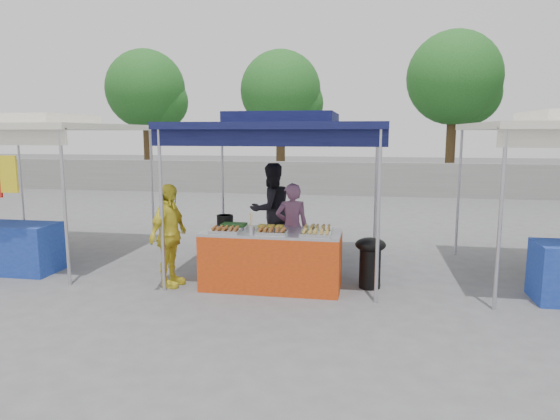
% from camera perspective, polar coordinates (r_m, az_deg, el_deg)
% --- Properties ---
extents(ground_plane, '(80.00, 80.00, 0.00)m').
position_cam_1_polar(ground_plane, '(7.51, -0.81, -8.64)').
color(ground_plane, '#5A5A5D').
extents(back_wall, '(40.00, 0.25, 1.20)m').
position_cam_1_polar(back_wall, '(18.16, 5.80, 3.59)').
color(back_wall, gray).
rests_on(back_wall, ground_plane).
extents(main_canopy, '(3.20, 3.20, 2.57)m').
position_cam_1_polar(main_canopy, '(8.12, 0.47, 9.65)').
color(main_canopy, silver).
rests_on(main_canopy, ground_plane).
extents(neighbor_stall_left, '(3.20, 3.20, 2.57)m').
position_cam_1_polar(neighbor_stall_left, '(9.63, -27.48, 3.94)').
color(neighbor_stall_left, silver).
rests_on(neighbor_stall_left, ground_plane).
extents(tree_0, '(3.42, 3.34, 5.74)m').
position_cam_1_polar(tree_0, '(22.54, -14.69, 12.83)').
color(tree_0, '#412F19').
rests_on(tree_0, ground_plane).
extents(tree_1, '(3.30, 3.20, 5.51)m').
position_cam_1_polar(tree_1, '(20.49, 0.51, 13.08)').
color(tree_1, '#412F19').
rests_on(tree_1, ground_plane).
extents(tree_2, '(3.57, 3.53, 6.06)m').
position_cam_1_polar(tree_2, '(20.60, 19.64, 13.62)').
color(tree_2, '#412F19').
rests_on(tree_2, ground_plane).
extents(vendor_table, '(2.00, 0.80, 0.85)m').
position_cam_1_polar(vendor_table, '(7.30, -0.97, -5.69)').
color(vendor_table, '#C33E11').
rests_on(vendor_table, ground_plane).
extents(food_tray_fl, '(0.42, 0.30, 0.07)m').
position_cam_1_polar(food_tray_fl, '(7.12, -6.25, -2.33)').
color(food_tray_fl, silver).
rests_on(food_tray_fl, vendor_table).
extents(food_tray_fm, '(0.42, 0.30, 0.07)m').
position_cam_1_polar(food_tray_fm, '(6.97, -0.96, -2.51)').
color(food_tray_fm, silver).
rests_on(food_tray_fm, vendor_table).
extents(food_tray_fr, '(0.42, 0.30, 0.07)m').
position_cam_1_polar(food_tray_fr, '(6.87, 4.10, -2.71)').
color(food_tray_fr, silver).
rests_on(food_tray_fr, vendor_table).
extents(food_tray_bl, '(0.42, 0.30, 0.07)m').
position_cam_1_polar(food_tray_bl, '(7.43, -5.29, -1.84)').
color(food_tray_bl, silver).
rests_on(food_tray_bl, vendor_table).
extents(food_tray_bm, '(0.42, 0.30, 0.07)m').
position_cam_1_polar(food_tray_bm, '(7.29, -1.08, -2.01)').
color(food_tray_bm, silver).
rests_on(food_tray_bm, vendor_table).
extents(food_tray_br, '(0.42, 0.30, 0.07)m').
position_cam_1_polar(food_tray_br, '(7.20, 4.30, -2.17)').
color(food_tray_br, silver).
rests_on(food_tray_br, vendor_table).
extents(cooking_pot, '(0.25, 0.25, 0.15)m').
position_cam_1_polar(cooking_pot, '(7.74, -6.30, -1.12)').
color(cooking_pot, black).
rests_on(cooking_pot, vendor_table).
extents(skewer_cup, '(0.09, 0.09, 0.11)m').
position_cam_1_polar(skewer_cup, '(6.99, -3.29, -2.31)').
color(skewer_cup, silver).
rests_on(skewer_cup, vendor_table).
extents(wok_burner, '(0.45, 0.45, 0.75)m').
position_cam_1_polar(wok_burner, '(7.42, 10.27, -5.44)').
color(wok_burner, black).
rests_on(wok_burner, ground_plane).
extents(crate_left, '(0.54, 0.38, 0.32)m').
position_cam_1_polar(crate_left, '(7.98, -3.81, -6.40)').
color(crate_left, '#142AA3').
rests_on(crate_left, ground_plane).
extents(crate_right, '(0.52, 0.37, 0.31)m').
position_cam_1_polar(crate_right, '(8.04, 2.29, -6.30)').
color(crate_right, '#142AA3').
rests_on(crate_right, ground_plane).
extents(crate_stacked, '(0.49, 0.34, 0.29)m').
position_cam_1_polar(crate_stacked, '(7.97, 2.31, -4.19)').
color(crate_stacked, '#142AA3').
rests_on(crate_stacked, crate_right).
extents(vendor_woman, '(0.60, 0.46, 1.46)m').
position_cam_1_polar(vendor_woman, '(8.11, 1.37, -2.02)').
color(vendor_woman, '#8A587B').
rests_on(vendor_woman, ground_plane).
extents(helper_man, '(1.05, 1.03, 1.71)m').
position_cam_1_polar(helper_man, '(9.15, -1.02, 0.04)').
color(helper_man, black).
rests_on(helper_man, ground_plane).
extents(customer_person, '(0.51, 0.94, 1.52)m').
position_cam_1_polar(customer_person, '(7.50, -12.60, -2.87)').
color(customer_person, yellow).
rests_on(customer_person, ground_plane).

